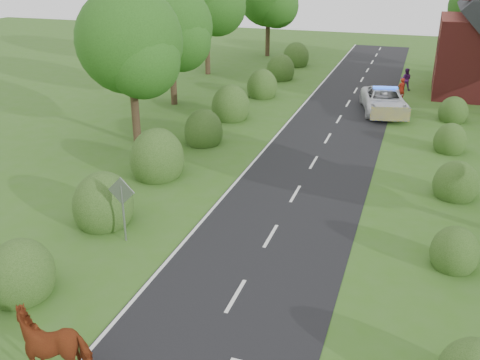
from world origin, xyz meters
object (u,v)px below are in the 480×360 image
(pedestrian_red, at_px, (401,89))
(pedestrian_purple, at_px, (406,79))
(police_van, at_px, (384,101))
(road_sign, at_px, (122,200))
(cow, at_px, (56,346))

(pedestrian_red, xyz_separation_m, pedestrian_purple, (0.14, 3.36, 0.03))
(police_van, bearing_deg, pedestrian_purple, 68.94)
(pedestrian_purple, bearing_deg, police_van, 83.48)
(road_sign, relative_size, pedestrian_red, 1.56)
(cow, height_order, pedestrian_purple, pedestrian_purple)
(pedestrian_red, height_order, pedestrian_purple, pedestrian_purple)
(pedestrian_red, bearing_deg, cow, 36.97)
(cow, bearing_deg, police_van, 147.33)
(road_sign, bearing_deg, pedestrian_purple, 72.71)
(road_sign, xyz_separation_m, police_van, (7.50, 20.52, -0.86))
(cow, distance_m, police_van, 27.58)
(police_van, height_order, pedestrian_red, police_van)
(road_sign, bearing_deg, cow, -74.34)
(road_sign, distance_m, police_van, 21.87)
(police_van, distance_m, pedestrian_red, 3.66)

